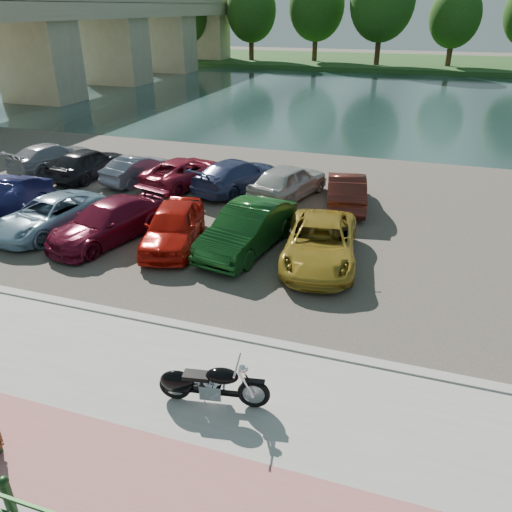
{
  "coord_description": "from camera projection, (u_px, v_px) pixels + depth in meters",
  "views": [
    {
      "loc": [
        3.95,
        -7.58,
        7.47
      ],
      "look_at": [
        -0.04,
        4.52,
        1.1
      ],
      "focal_mm": 35.0,
      "sensor_mm": 36.0,
      "label": 1
    }
  ],
  "objects": [
    {
      "name": "bridge",
      "position": [
        109.0,
        28.0,
        51.11
      ],
      "size": [
        7.0,
        56.0,
        8.55
      ],
      "color": "tan",
      "rests_on": "ground"
    },
    {
      "name": "car_4",
      "position": [
        173.0,
        226.0,
        17.08
      ],
      "size": [
        2.68,
        4.52,
        1.44
      ],
      "primitive_type": "imported",
      "rotation": [
        0.0,
        0.0,
        0.25
      ],
      "color": "#B6140C",
      "rests_on": "parking_lot"
    },
    {
      "name": "far_trees",
      "position": [
        443.0,
        7.0,
        62.21
      ],
      "size": [
        70.25,
        10.68,
        12.52
      ],
      "color": "#3D2916",
      "rests_on": "far_bank"
    },
    {
      "name": "car_10",
      "position": [
        186.0,
        172.0,
        23.02
      ],
      "size": [
        3.32,
        4.95,
        1.26
      ],
      "primitive_type": "imported",
      "rotation": [
        0.0,
        0.0,
        2.85
      ],
      "color": "maroon",
      "rests_on": "parking_lot"
    },
    {
      "name": "kerb",
      "position": [
        226.0,
        335.0,
        12.56
      ],
      "size": [
        60.0,
        0.3,
        0.14
      ],
      "primitive_type": "cube",
      "color": "#9C9993",
      "rests_on": "ground"
    },
    {
      "name": "far_bank",
      "position": [
        402.0,
        63.0,
        71.92
      ],
      "size": [
        120.0,
        24.0,
        0.6
      ],
      "primitive_type": "cube",
      "color": "#1E4117",
      "rests_on": "ground"
    },
    {
      "name": "car_5",
      "position": [
        248.0,
        229.0,
        16.75
      ],
      "size": [
        2.38,
        4.87,
        1.54
      ],
      "primitive_type": "imported",
      "rotation": [
        0.0,
        0.0,
        -0.17
      ],
      "color": "#103C14",
      "rests_on": "parking_lot"
    },
    {
      "name": "car_13",
      "position": [
        346.0,
        190.0,
        20.47
      ],
      "size": [
        2.23,
        4.5,
        1.42
      ],
      "primitive_type": "imported",
      "rotation": [
        0.0,
        0.0,
        3.32
      ],
      "color": "#4B1A14",
      "rests_on": "parking_lot"
    },
    {
      "name": "parking_lot",
      "position": [
        307.0,
        212.0,
        20.22
      ],
      "size": [
        60.0,
        18.0,
        0.04
      ],
      "primitive_type": "cube",
      "color": "#443E37",
      "rests_on": "ground"
    },
    {
      "name": "river",
      "position": [
        380.0,
        100.0,
        44.87
      ],
      "size": [
        120.0,
        40.0,
        0.0
      ],
      "primitive_type": "cube",
      "color": "#1A2F2E",
      "rests_on": "ground"
    },
    {
      "name": "pink_path",
      "position": [
        133.0,
        477.0,
        8.72
      ],
      "size": [
        60.0,
        2.0,
        0.01
      ],
      "primitive_type": "cube",
      "color": "#A5605D",
      "rests_on": "promenade"
    },
    {
      "name": "car_6",
      "position": [
        320.0,
        243.0,
        15.96
      ],
      "size": [
        2.86,
        5.11,
        1.35
      ],
      "primitive_type": "imported",
      "rotation": [
        0.0,
        0.0,
        0.13
      ],
      "color": "#AC8C27",
      "rests_on": "parking_lot"
    },
    {
      "name": "car_7",
      "position": [
        52.0,
        157.0,
        25.21
      ],
      "size": [
        2.86,
        4.88,
        1.33
      ],
      "primitive_type": "imported",
      "rotation": [
        0.0,
        0.0,
        2.91
      ],
      "color": "gray",
      "rests_on": "parking_lot"
    },
    {
      "name": "ground",
      "position": [
        193.0,
        389.0,
        10.89
      ],
      "size": [
        200.0,
        200.0,
        0.0
      ],
      "primitive_type": "plane",
      "color": "#595447",
      "rests_on": "ground"
    },
    {
      "name": "car_8",
      "position": [
        88.0,
        163.0,
        23.98
      ],
      "size": [
        2.18,
        4.44,
        1.46
      ],
      "primitive_type": "imported",
      "rotation": [
        0.0,
        0.0,
        3.03
      ],
      "color": "black",
      "rests_on": "parking_lot"
    },
    {
      "name": "car_1",
      "position": [
        1.0,
        200.0,
        19.32
      ],
      "size": [
        1.54,
        4.39,
        1.45
      ],
      "primitive_type": "imported",
      "rotation": [
        0.0,
        0.0,
        -0.0
      ],
      "color": "#13143D",
      "rests_on": "parking_lot"
    },
    {
      "name": "promenade",
      "position": [
        172.0,
        419.0,
        10.02
      ],
      "size": [
        60.0,
        6.0,
        0.1
      ],
      "primitive_type": "cube",
      "color": "#9C9993",
      "rests_on": "ground"
    },
    {
      "name": "car_12",
      "position": [
        288.0,
        181.0,
        21.38
      ],
      "size": [
        3.0,
        4.73,
        1.5
      ],
      "primitive_type": "imported",
      "rotation": [
        0.0,
        0.0,
        2.84
      ],
      "color": "#B4B5B0",
      "rests_on": "parking_lot"
    },
    {
      "name": "car_11",
      "position": [
        237.0,
        175.0,
        22.34
      ],
      "size": [
        3.48,
        5.16,
        1.39
      ],
      "primitive_type": "imported",
      "rotation": [
        0.0,
        0.0,
        2.79
      ],
      "color": "navy",
      "rests_on": "parking_lot"
    },
    {
      "name": "car_9",
      "position": [
        138.0,
        169.0,
        23.43
      ],
      "size": [
        2.2,
        3.99,
        1.24
      ],
      "primitive_type": "imported",
      "rotation": [
        0.0,
        0.0,
        2.89
      ],
      "color": "slate",
      "rests_on": "parking_lot"
    },
    {
      "name": "car_3",
      "position": [
        108.0,
        222.0,
        17.52
      ],
      "size": [
        3.12,
        5.02,
        1.36
      ],
      "primitive_type": "imported",
      "rotation": [
        0.0,
        0.0,
        -0.28
      ],
      "color": "maroon",
      "rests_on": "parking_lot"
    },
    {
      "name": "car_2",
      "position": [
        49.0,
        215.0,
        18.23
      ],
      "size": [
        2.69,
        4.72,
        1.24
      ],
      "primitive_type": "imported",
      "rotation": [
        0.0,
        0.0,
        -0.15
      ],
      "color": "#7C9FB5",
      "rests_on": "parking_lot"
    },
    {
      "name": "motorcycle",
      "position": [
        203.0,
        384.0,
        10.21
      ],
      "size": [
        2.32,
        0.82,
        1.05
      ],
      "rotation": [
        0.0,
        0.0,
        0.17
      ],
      "color": "black",
      "rests_on": "promenade"
    }
  ]
}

